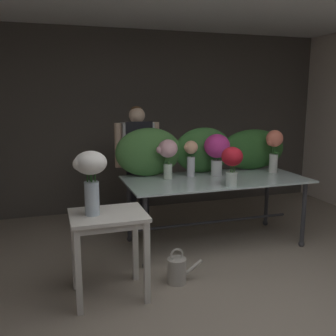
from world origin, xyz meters
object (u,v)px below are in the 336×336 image
Objects in this scene: florist at (138,156)px; vase_white_roses_tall at (90,174)px; side_table_white at (108,227)px; vase_blush_tulips at (168,153)px; display_table_glass at (215,187)px; vase_magenta_freesia at (217,149)px; watering_can at (177,270)px; vase_crimson_anemones at (232,162)px; vase_peach_lilies at (191,156)px; vase_coral_peonies at (274,146)px.

vase_white_roses_tall is at bearing -116.24° from florist.
side_table_white is 1.34m from vase_blush_tulips.
display_table_glass is 1.58m from side_table_white.
florist reaches higher than side_table_white.
display_table_glass is 4.20× the size of vase_magenta_freesia.
side_table_white is 1.78m from vase_magenta_freesia.
vase_blush_tulips is 1.29× the size of watering_can.
vase_crimson_anemones is 0.56m from vase_magenta_freesia.
side_table_white is at bearing 0.63° from vase_white_roses_tall.
watering_can is (0.77, 0.04, -0.98)m from vase_white_roses_tall.
display_table_glass is at bearing 28.16° from vase_white_roses_tall.
display_table_glass is 1.30× the size of florist.
display_table_glass is 5.90× the size of watering_can.
display_table_glass is at bearing 46.32° from watering_can.
vase_crimson_anemones is at bearing -46.56° from vase_blush_tulips.
side_table_white is 0.49m from vase_white_roses_tall.
vase_magenta_freesia reaches higher than watering_can.
vase_peach_lilies is at bearing 141.79° from display_table_glass.
vase_magenta_freesia reaches higher than side_table_white.
florist is 1.72m from watering_can.
vase_coral_peonies reaches higher than vase_crimson_anemones.
side_table_white is at bearing -112.10° from florist.
watering_can is (-0.73, -0.76, -0.56)m from display_table_glass.
vase_peach_lilies is (1.13, 0.99, 0.40)m from side_table_white.
florist reaches higher than vase_white_roses_tall.
vase_coral_peonies is 0.97× the size of vase_white_roses_tall.
vase_white_roses_tall is at bearing -179.37° from side_table_white.
display_table_glass is 0.55m from vase_crimson_anemones.
display_table_glass is 0.93m from vase_coral_peonies.
florist is 1.35m from vase_crimson_anemones.
side_table_white is 0.47× the size of florist.
vase_white_roses_tall is (-1.26, -0.99, 0.07)m from vase_peach_lilies.
vase_magenta_freesia is at bearing -35.31° from florist.
vase_magenta_freesia is at bearing -0.48° from vase_blush_tulips.
side_table_white is 0.82m from watering_can.
florist is 4.54× the size of watering_can.
vase_coral_peonies is at bearing 6.56° from display_table_glass.
vase_crimson_anemones is (1.36, 0.40, 0.42)m from side_table_white.
florist reaches higher than vase_crimson_anemones.
side_table_white is 1.40× the size of vase_white_roses_tall.
display_table_glass is 1.08m from florist.
vase_peach_lilies is at bearing 62.59° from watering_can.
florist is 3.78× the size of vase_peach_lilies.
vase_crimson_anemones is at bearing 26.43° from watering_can.
vase_blush_tulips is (-0.53, 0.15, 0.41)m from display_table_glass.
vase_white_roses_tall is (-1.50, -0.80, 0.42)m from display_table_glass.
vase_coral_peonies is at bearing 22.28° from side_table_white.
vase_magenta_freesia reaches higher than display_table_glass.
vase_blush_tulips is 1.07× the size of vase_peach_lilies.
vase_magenta_freesia is (1.44, 0.94, 0.47)m from side_table_white.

